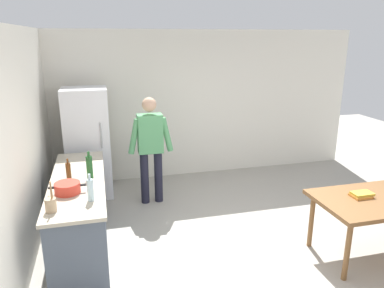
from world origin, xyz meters
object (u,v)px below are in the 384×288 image
(bottle_beer_brown, at_px, (68,171))
(bottle_water_clear, at_px, (90,190))
(bottle_wine_green, at_px, (89,167))
(dining_table, at_px, (376,204))
(book_stack, at_px, (361,195))
(cooking_pot, at_px, (67,188))
(person, at_px, (150,144))
(utensil_jar, at_px, (51,204))
(refrigerator, at_px, (88,143))

(bottle_beer_brown, relative_size, bottle_water_clear, 0.87)
(bottle_wine_green, bearing_deg, dining_table, -18.77)
(bottle_beer_brown, relative_size, book_stack, 1.03)
(dining_table, bearing_deg, cooking_pot, 168.63)
(person, distance_m, utensil_jar, 2.26)
(utensil_jar, height_order, bottle_beer_brown, utensil_jar)
(bottle_water_clear, xyz_separation_m, book_stack, (3.08, -0.36, -0.25))
(cooking_pot, xyz_separation_m, bottle_wine_green, (0.24, 0.40, 0.09))
(dining_table, relative_size, utensil_jar, 4.37)
(bottle_wine_green, distance_m, bottle_water_clear, 0.67)
(dining_table, distance_m, bottle_beer_brown, 3.69)
(bottle_wine_green, height_order, bottle_beer_brown, bottle_wine_green)
(cooking_pot, bearing_deg, bottle_wine_green, 59.47)
(bottle_beer_brown, height_order, bottle_water_clear, bottle_water_clear)
(person, bearing_deg, utensil_jar, -123.87)
(utensil_jar, bearing_deg, cooking_pot, 73.55)
(person, distance_m, bottle_water_clear, 1.92)
(dining_table, bearing_deg, bottle_beer_brown, 161.95)
(bottle_beer_brown, xyz_separation_m, bottle_water_clear, (0.27, -0.70, 0.02))
(person, height_order, utensil_jar, person)
(person, xyz_separation_m, bottle_beer_brown, (-1.15, -1.01, 0.03))
(bottle_water_clear, bearing_deg, person, 62.77)
(utensil_jar, distance_m, bottle_wine_green, 0.91)
(person, distance_m, book_stack, 3.03)
(person, bearing_deg, bottle_wine_green, -130.63)
(book_stack, bearing_deg, utensil_jar, 176.79)
(bottle_water_clear, height_order, book_stack, bottle_water_clear)
(utensil_jar, height_order, bottle_water_clear, utensil_jar)
(cooking_pot, xyz_separation_m, bottle_beer_brown, (-0.01, 0.44, 0.05))
(book_stack, bearing_deg, person, 136.73)
(refrigerator, xyz_separation_m, bottle_beer_brown, (-0.20, -1.56, 0.11))
(refrigerator, xyz_separation_m, bottle_wine_green, (0.05, -1.60, 0.15))
(utensil_jar, distance_m, bottle_water_clear, 0.42)
(dining_table, distance_m, book_stack, 0.20)
(dining_table, bearing_deg, utensil_jar, 175.73)
(cooking_pot, distance_m, book_stack, 3.40)
(dining_table, bearing_deg, person, 137.59)
(dining_table, bearing_deg, bottle_water_clear, 172.32)
(bottle_wine_green, relative_size, book_stack, 1.34)
(bottle_wine_green, xyz_separation_m, book_stack, (3.10, -1.03, -0.27))
(utensil_jar, xyz_separation_m, bottle_water_clear, (0.38, 0.17, 0.05))
(bottle_wine_green, height_order, bottle_water_clear, bottle_wine_green)
(utensil_jar, bearing_deg, bottle_water_clear, 23.63)
(refrigerator, height_order, utensil_jar, refrigerator)
(person, bearing_deg, bottle_water_clear, -117.23)
(bottle_wine_green, height_order, book_stack, bottle_wine_green)
(refrigerator, height_order, book_stack, refrigerator)
(cooking_pot, relative_size, book_stack, 1.58)
(bottle_wine_green, bearing_deg, cooking_pot, -120.53)
(utensil_jar, relative_size, book_stack, 1.27)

